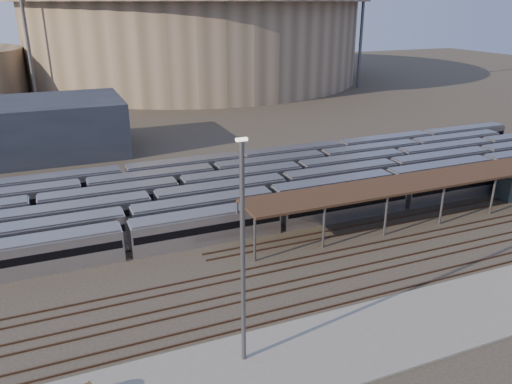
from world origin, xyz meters
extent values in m
plane|color=#383026|center=(0.00, 0.00, 0.00)|extent=(420.00, 420.00, 0.00)
cube|color=gray|center=(-5.00, -15.00, 0.10)|extent=(50.00, 9.00, 0.20)
cube|color=#B9B9BE|center=(-1.98, 8.00, 1.80)|extent=(112.00, 2.90, 3.60)
cube|color=#B9B9BE|center=(-1.07, 12.20, 1.80)|extent=(112.00, 2.90, 3.60)
cube|color=#B9B9BE|center=(2.74, 16.40, 1.80)|extent=(112.00, 2.90, 3.60)
cube|color=#B9B9BE|center=(7.37, 20.60, 1.80)|extent=(112.00, 2.90, 3.60)
cube|color=#B9B9BE|center=(-5.02, 24.80, 1.80)|extent=(112.00, 2.90, 3.60)
cube|color=#B9B9BE|center=(0.98, 29.00, 1.80)|extent=(112.00, 2.90, 3.60)
cylinder|color=#525257|center=(-8.00, 1.30, 2.50)|extent=(0.30, 0.30, 5.00)
cylinder|color=#525257|center=(-8.00, 6.70, 2.50)|extent=(0.30, 0.30, 5.00)
cylinder|color=#525257|center=(0.57, 1.30, 2.50)|extent=(0.30, 0.30, 5.00)
cylinder|color=#525257|center=(0.57, 6.70, 2.50)|extent=(0.30, 0.30, 5.00)
cylinder|color=#525257|center=(9.14, 1.30, 2.50)|extent=(0.30, 0.30, 5.00)
cylinder|color=#525257|center=(9.14, 6.70, 2.50)|extent=(0.30, 0.30, 5.00)
cylinder|color=#525257|center=(17.71, 1.30, 2.50)|extent=(0.30, 0.30, 5.00)
cylinder|color=#525257|center=(17.71, 6.70, 2.50)|extent=(0.30, 0.30, 5.00)
cylinder|color=#525257|center=(26.29, 1.30, 2.50)|extent=(0.30, 0.30, 5.00)
cylinder|color=#525257|center=(26.29, 6.70, 2.50)|extent=(0.30, 0.30, 5.00)
cylinder|color=#525257|center=(34.86, 6.70, 2.50)|extent=(0.30, 0.30, 5.00)
cube|color=#331F15|center=(22.00, 4.00, 5.15)|extent=(60.00, 6.00, 0.30)
cube|color=#4C3323|center=(0.00, -1.75, 0.09)|extent=(170.00, 0.12, 0.18)
cube|color=#4C3323|center=(0.00, -0.25, 0.09)|extent=(170.00, 0.12, 0.18)
cube|color=#4C3323|center=(0.00, -5.75, 0.09)|extent=(170.00, 0.12, 0.18)
cube|color=#4C3323|center=(0.00, -4.25, 0.09)|extent=(170.00, 0.12, 0.18)
cube|color=#4C3323|center=(0.00, -9.75, 0.09)|extent=(170.00, 0.12, 0.18)
cube|color=#4C3323|center=(0.00, -8.25, 0.09)|extent=(170.00, 0.12, 0.18)
cylinder|color=gray|center=(25.00, 140.00, 14.00)|extent=(116.00, 116.00, 28.00)
cube|color=#1E232D|center=(-35.00, 55.00, 5.00)|extent=(42.00, 20.00, 10.00)
cylinder|color=#525257|center=(-30.00, 110.00, 18.00)|extent=(1.00, 1.00, 36.00)
cylinder|color=#525257|center=(70.00, 100.00, 18.00)|extent=(1.00, 1.00, 36.00)
cylinder|color=#525257|center=(-10.00, 160.00, 18.00)|extent=(1.00, 1.00, 36.00)
cylinder|color=#525257|center=(-15.02, -13.51, 9.11)|extent=(0.36, 0.36, 17.82)
cube|color=#FFF2CC|center=(-15.02, -13.51, 18.12)|extent=(0.81, 0.33, 0.20)
camera|label=1|loc=(-26.50, -43.79, 26.68)|focal=35.00mm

